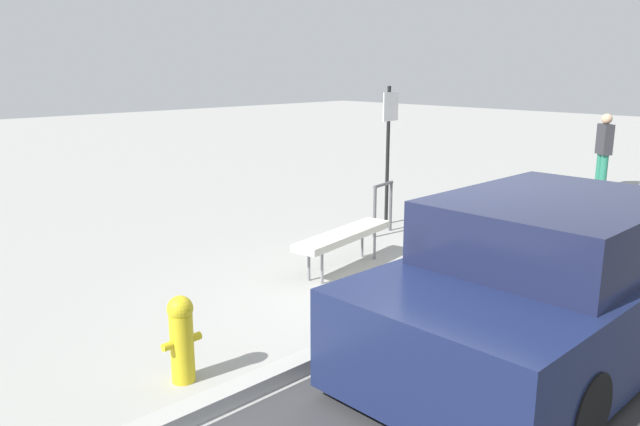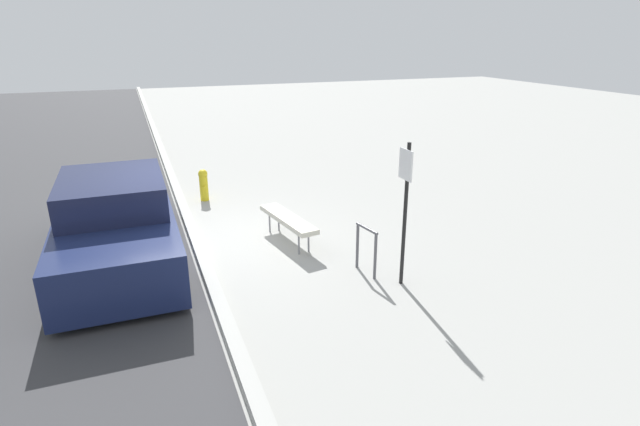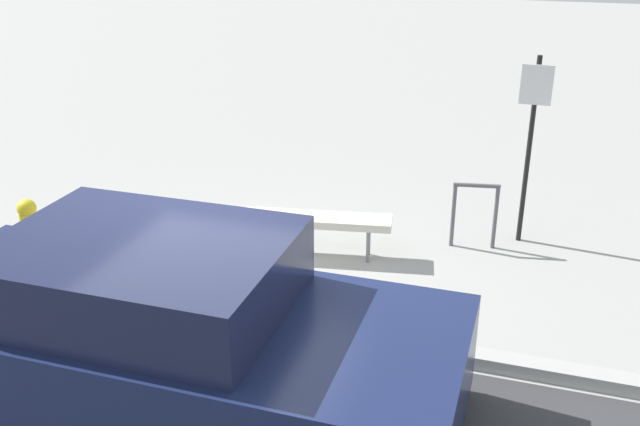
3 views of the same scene
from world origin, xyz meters
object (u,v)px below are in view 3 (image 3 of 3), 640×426
at_px(bike_rack, 475,209).
at_px(parked_car_near, 166,335).
at_px(bench, 316,220).
at_px(fire_hydrant, 30,228).
at_px(sign_post, 531,134).

height_order(bike_rack, parked_car_near, parked_car_near).
xyz_separation_m(bench, bike_rack, (1.74, 0.81, 0.05)).
distance_m(fire_hydrant, parked_car_near, 3.44).
xyz_separation_m(bench, parked_car_near, (-0.28, -3.03, 0.22)).
bearing_deg(parked_car_near, fire_hydrant, 146.46).
xyz_separation_m(bike_rack, parked_car_near, (-2.02, -3.83, 0.17)).
distance_m(bench, sign_post, 2.73).
relative_size(bench, sign_post, 0.78).
height_order(sign_post, fire_hydrant, sign_post).
relative_size(bench, fire_hydrant, 2.36).
height_order(fire_hydrant, parked_car_near, parked_car_near).
distance_m(bench, parked_car_near, 3.05).
height_order(bench, fire_hydrant, fire_hydrant).
bearing_deg(bike_rack, fire_hydrant, -158.42).
bearing_deg(sign_post, bike_rack, -145.95).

